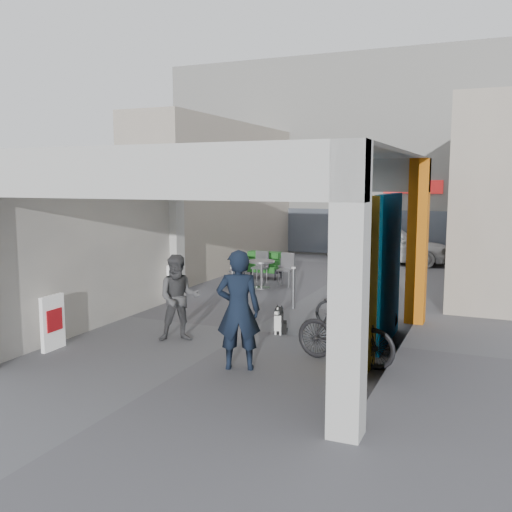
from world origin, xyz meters
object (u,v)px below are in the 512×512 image
at_px(bicycle_rear, 345,332).
at_px(white_van, 391,244).
at_px(border_collie, 280,322).
at_px(man_crates, 372,249).
at_px(man_elderly, 350,285).
at_px(bicycle_front, 356,308).
at_px(man_back_turned, 179,298).
at_px(cafe_set, 261,274).
at_px(produce_stand, 263,268).
at_px(man_with_dog, 238,310).

xyz_separation_m(bicycle_rear, white_van, (-1.36, 12.11, 0.16)).
bearing_deg(border_collie, man_crates, 67.61).
xyz_separation_m(border_collie, man_elderly, (1.05, 1.49, 0.58)).
height_order(bicycle_front, bicycle_rear, bicycle_rear).
relative_size(man_back_turned, white_van, 0.40).
bearing_deg(man_elderly, cafe_set, 149.79).
xyz_separation_m(produce_stand, bicycle_front, (4.14, -5.04, 0.13)).
bearing_deg(cafe_set, man_elderly, -43.12).
bearing_deg(border_collie, man_back_turned, -163.59).
height_order(man_elderly, man_crates, man_crates).
relative_size(man_elderly, bicycle_rear, 0.91).
distance_m(man_back_turned, bicycle_rear, 3.27).
bearing_deg(produce_stand, man_back_turned, -101.30).
xyz_separation_m(border_collie, man_crates, (0.21, 7.81, 0.60)).
bearing_deg(produce_stand, man_elderly, -70.07).
bearing_deg(man_with_dog, bicycle_rear, -168.78).
xyz_separation_m(produce_stand, man_elderly, (3.87, -4.46, 0.49)).
bearing_deg(man_with_dog, produce_stand, -90.16).
height_order(produce_stand, man_with_dog, man_with_dog).
height_order(border_collie, white_van, white_van).
distance_m(man_crates, white_van, 2.96).
relative_size(produce_stand, white_van, 0.30).
height_order(cafe_set, white_van, white_van).
xyz_separation_m(man_with_dog, white_van, (0.16, 13.03, -0.28)).
distance_m(man_elderly, man_crates, 6.38).
bearing_deg(cafe_set, man_with_dog, -70.35).
distance_m(man_with_dog, bicycle_rear, 1.83).
height_order(cafe_set, bicycle_rear, bicycle_rear).
height_order(border_collie, bicycle_rear, bicycle_rear).
distance_m(man_crates, bicycle_front, 7.00).
bearing_deg(bicycle_front, man_with_dog, 160.02).
bearing_deg(man_back_turned, white_van, 50.44).
xyz_separation_m(cafe_set, man_with_dog, (2.47, -6.92, 0.64)).
distance_m(produce_stand, bicycle_rear, 8.56).
bearing_deg(white_van, cafe_set, 153.77).
distance_m(produce_stand, man_back_turned, 7.29).
height_order(produce_stand, bicycle_front, bicycle_front).
xyz_separation_m(man_crates, bicycle_front, (1.11, -6.91, -0.39)).
distance_m(man_back_turned, bicycle_front, 3.62).
relative_size(cafe_set, bicycle_rear, 0.88).
bearing_deg(border_collie, cafe_set, 95.75).
bearing_deg(man_crates, produce_stand, 33.95).
distance_m(cafe_set, produce_stand, 1.38).
height_order(cafe_set, man_elderly, man_elderly).
relative_size(man_back_turned, bicycle_rear, 0.93).
bearing_deg(bicycle_rear, man_with_dog, 133.49).
bearing_deg(border_collie, produce_stand, 94.52).
relative_size(border_collie, white_van, 0.14).
relative_size(border_collie, man_back_turned, 0.36).
bearing_deg(produce_stand, bicycle_rear, -79.46).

